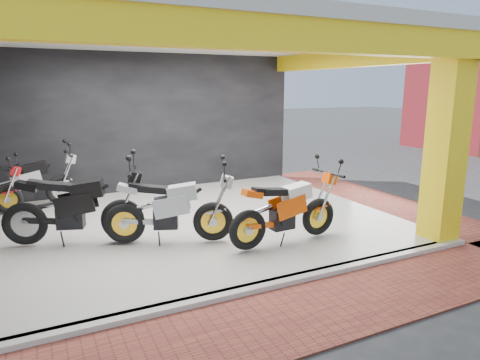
% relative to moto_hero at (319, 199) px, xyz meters
% --- Properties ---
extents(ground, '(80.00, 80.00, 0.00)m').
position_rel_moto_hero_xyz_m(ground, '(-1.87, -0.19, -0.77)').
color(ground, '#2D2D30').
rests_on(ground, ground).
extents(showroom_floor, '(8.00, 6.00, 0.10)m').
position_rel_moto_hero_xyz_m(showroom_floor, '(-1.87, 1.81, -0.72)').
color(showroom_floor, white).
rests_on(showroom_floor, ground).
extents(showroom_ceiling, '(8.40, 6.40, 0.20)m').
position_rel_moto_hero_xyz_m(showroom_ceiling, '(-1.87, 1.81, 2.83)').
color(showroom_ceiling, beige).
rests_on(showroom_ceiling, corner_column).
extents(back_wall, '(8.20, 0.20, 3.50)m').
position_rel_moto_hero_xyz_m(back_wall, '(-1.87, 4.91, 0.98)').
color(back_wall, black).
rests_on(back_wall, ground).
extents(corner_column, '(0.50, 0.50, 3.50)m').
position_rel_moto_hero_xyz_m(corner_column, '(1.88, -0.94, 0.98)').
color(corner_column, yellow).
rests_on(corner_column, ground).
extents(header_beam_front, '(8.40, 0.30, 0.40)m').
position_rel_moto_hero_xyz_m(header_beam_front, '(-1.87, -1.19, 2.53)').
color(header_beam_front, yellow).
rests_on(header_beam_front, corner_column).
extents(header_beam_right, '(0.30, 6.40, 0.40)m').
position_rel_moto_hero_xyz_m(header_beam_right, '(2.13, 1.81, 2.53)').
color(header_beam_right, yellow).
rests_on(header_beam_right, corner_column).
extents(floor_kerb, '(8.00, 0.20, 0.10)m').
position_rel_moto_hero_xyz_m(floor_kerb, '(-1.87, -1.21, -0.72)').
color(floor_kerb, white).
rests_on(floor_kerb, ground).
extents(paver_front, '(9.00, 1.40, 0.03)m').
position_rel_moto_hero_xyz_m(paver_front, '(-1.87, -1.99, -0.76)').
color(paver_front, brown).
rests_on(paver_front, ground).
extents(paver_right, '(1.40, 7.00, 0.03)m').
position_rel_moto_hero_xyz_m(paver_right, '(2.93, 1.81, -0.76)').
color(paver_right, brown).
rests_on(paver_right, ground).
extents(moto_hero, '(2.25, 0.95, 1.35)m').
position_rel_moto_hero_xyz_m(moto_hero, '(0.00, 0.00, 0.00)').
color(moto_hero, '#F4510A').
rests_on(moto_hero, showroom_floor).
extents(moto_row_a, '(2.41, 1.60, 1.38)m').
position_rel_moto_hero_xyz_m(moto_row_a, '(-1.77, 0.54, 0.02)').
color(moto_row_a, '#AFB1B7').
rests_on(moto_row_a, showroom_floor).
extents(moto_row_b, '(2.56, 1.60, 1.47)m').
position_rel_moto_hero_xyz_m(moto_row_b, '(-3.13, 1.22, 0.06)').
color(moto_row_b, black).
rests_on(moto_row_b, showroom_floor).
extents(moto_row_c, '(2.06, 1.16, 1.19)m').
position_rel_moto_hero_xyz_m(moto_row_c, '(-4.93, 3.88, -0.08)').
color(moto_row_c, red).
rests_on(moto_row_c, showroom_floor).
extents(moto_row_d, '(2.32, 1.03, 1.38)m').
position_rel_moto_hero_xyz_m(moto_row_d, '(-3.89, 4.09, 0.01)').
color(moto_row_d, '#9D9FA4').
rests_on(moto_row_d, showroom_floor).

